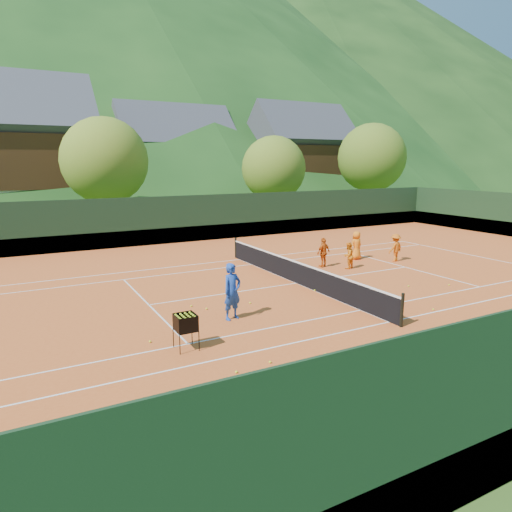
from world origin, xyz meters
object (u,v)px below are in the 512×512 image
coach (232,292)px  student_a (348,256)px  student_c (356,245)px  ball_hopper (186,323)px  student_d (395,248)px  tennis_net (297,272)px  chalet_mid (174,163)px  student_b (323,252)px  chalet_right (300,161)px  chalet_left (12,156)px

coach → student_a: coach is taller
student_c → ball_hopper: 13.93m
coach → student_d: size_ratio=1.31×
student_c → student_d: bearing=131.9°
tennis_net → ball_hopper: size_ratio=12.07×
ball_hopper → student_c: bearing=30.3°
chalet_mid → tennis_net: bearing=-100.0°
student_a → student_c: 2.32m
student_b → tennis_net: size_ratio=0.12×
student_c → chalet_mid: (0.53, 31.39, 4.22)m
student_b → ball_hopper: student_b is taller
coach → chalet_mid: (10.36, 36.80, 4.03)m
student_d → chalet_right: 31.87m
ball_hopper → chalet_mid: bearing=71.9°
chalet_left → chalet_mid: size_ratio=1.09×
student_c → chalet_mid: bearing=-96.8°
student_b → chalet_right: 33.17m
coach → tennis_net: 5.20m
student_c → ball_hopper: (-12.03, -7.03, -0.01)m
student_c → tennis_net: student_c is taller
coach → student_a: (8.06, 3.92, -0.30)m
student_d → tennis_net: 7.07m
coach → chalet_left: size_ratio=0.14×
ball_hopper → chalet_right: size_ratio=0.08×
coach → ball_hopper: (-2.19, -1.62, -0.20)m
student_a → student_d: bearing=163.8°
tennis_net → ball_hopper: (-6.55, -4.42, 0.25)m
student_c → chalet_left: size_ratio=0.11×
student_a → coach: bearing=7.0°
student_c → ball_hopper: student_c is taller
chalet_left → chalet_mid: chalet_left is taller
student_c → tennis_net: (-5.47, -2.61, -0.25)m
student_c → ball_hopper: size_ratio=1.51×
student_a → student_b: (-0.85, 0.85, 0.09)m
student_a → chalet_mid: (2.30, 32.88, 4.32)m
ball_hopper → student_b: bearing=34.2°
coach → ball_hopper: coach is taller
student_b → ball_hopper: (-9.40, -6.39, 0.02)m
student_a → tennis_net: bearing=-2.1°
coach → tennis_net: bearing=17.5°
student_a → ball_hopper: student_a is taller
coach → student_b: bearing=18.3°
student_a → student_c: size_ratio=0.86×
student_a → chalet_right: chalet_right is taller
ball_hopper → chalet_left: size_ratio=0.07×
chalet_mid → ball_hopper: bearing=-108.1°
coach → student_a: bearing=10.7°
student_b → chalet_mid: 32.47m
student_b → chalet_left: size_ratio=0.11×
student_d → chalet_left: chalet_left is taller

